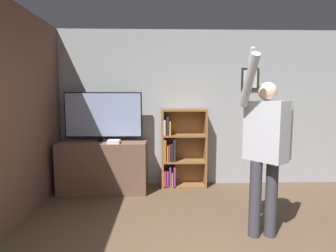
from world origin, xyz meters
The scene contains 8 objects.
wall_back centered at (0.00, 3.11, 1.35)m, with size 6.60×0.09×2.70m.
wall_side_brick centered at (-2.33, 1.54, 1.35)m, with size 0.06×4.68×2.70m.
tv_ledge centered at (-1.50, 2.73, 0.41)m, with size 1.41×0.56×0.83m.
television centered at (-1.50, 2.81, 1.25)m, with size 1.26×0.22×0.80m.
game_console centered at (-1.29, 2.57, 0.86)m, with size 0.19×0.18×0.05m.
remote_loose centered at (-1.25, 2.55, 0.84)m, with size 0.09×0.14×0.02m.
bookshelf centered at (-0.23, 2.93, 0.64)m, with size 0.77×0.28×1.35m.
person centered at (0.58, 1.25, 1.04)m, with size 0.58×0.57×2.04m.
Camera 1 is at (-0.55, -1.51, 1.56)m, focal length 28.00 mm.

